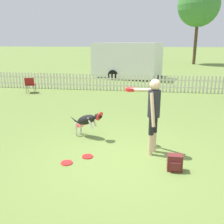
{
  "coord_description": "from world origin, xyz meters",
  "views": [
    {
      "loc": [
        0.5,
        -5.16,
        2.56
      ],
      "look_at": [
        -0.4,
        0.82,
        0.84
      ],
      "focal_mm": 40.0,
      "sensor_mm": 36.0,
      "label": 1
    }
  ],
  "objects_px": {
    "frisbee_near_handler": "(67,163)",
    "folding_chair_center": "(30,84)",
    "frisbee_near_dog": "(88,156)",
    "handler_person": "(152,107)",
    "equipment_trailer": "(127,60)",
    "backpack_on_grass": "(175,163)",
    "leaping_dog": "(87,120)",
    "tree_left_grove": "(199,5)",
    "frisbee_midfield": "(79,126)"
  },
  "relations": [
    {
      "from": "frisbee_near_handler",
      "to": "folding_chair_center",
      "type": "relative_size",
      "value": 0.32
    },
    {
      "from": "folding_chair_center",
      "to": "frisbee_near_dog",
      "type": "bearing_deg",
      "value": 111.07
    },
    {
      "from": "handler_person",
      "to": "frisbee_near_dog",
      "type": "bearing_deg",
      "value": 132.06
    },
    {
      "from": "frisbee_near_dog",
      "to": "equipment_trailer",
      "type": "relative_size",
      "value": 0.05
    },
    {
      "from": "handler_person",
      "to": "backpack_on_grass",
      "type": "bearing_deg",
      "value": -124.91
    },
    {
      "from": "handler_person",
      "to": "leaping_dog",
      "type": "xyz_separation_m",
      "value": [
        -1.73,
        0.74,
        -0.63
      ]
    },
    {
      "from": "frisbee_near_handler",
      "to": "backpack_on_grass",
      "type": "height_order",
      "value": "backpack_on_grass"
    },
    {
      "from": "folding_chair_center",
      "to": "tree_left_grove",
      "type": "height_order",
      "value": "tree_left_grove"
    },
    {
      "from": "frisbee_midfield",
      "to": "tree_left_grove",
      "type": "xyz_separation_m",
      "value": [
        7.13,
        23.39,
        6.34
      ]
    },
    {
      "from": "frisbee_near_dog",
      "to": "tree_left_grove",
      "type": "height_order",
      "value": "tree_left_grove"
    },
    {
      "from": "leaping_dog",
      "to": "frisbee_near_dog",
      "type": "distance_m",
      "value": 1.34
    },
    {
      "from": "frisbee_midfield",
      "to": "folding_chair_center",
      "type": "relative_size",
      "value": 0.32
    },
    {
      "from": "frisbee_near_dog",
      "to": "backpack_on_grass",
      "type": "height_order",
      "value": "backpack_on_grass"
    },
    {
      "from": "backpack_on_grass",
      "to": "tree_left_grove",
      "type": "xyz_separation_m",
      "value": [
        4.42,
        25.81,
        6.19
      ]
    },
    {
      "from": "equipment_trailer",
      "to": "tree_left_grove",
      "type": "distance_m",
      "value": 15.1
    },
    {
      "from": "equipment_trailer",
      "to": "tree_left_grove",
      "type": "relative_size",
      "value": 0.64
    },
    {
      "from": "frisbee_near_dog",
      "to": "leaping_dog",
      "type": "bearing_deg",
      "value": 104.01
    },
    {
      "from": "frisbee_midfield",
      "to": "tree_left_grove",
      "type": "distance_m",
      "value": 25.26
    },
    {
      "from": "frisbee_near_dog",
      "to": "frisbee_midfield",
      "type": "bearing_deg",
      "value": 110.77
    },
    {
      "from": "leaping_dog",
      "to": "backpack_on_grass",
      "type": "xyz_separation_m",
      "value": [
        2.22,
        -1.55,
        -0.32
      ]
    },
    {
      "from": "frisbee_midfield",
      "to": "handler_person",
      "type": "bearing_deg",
      "value": -36.04
    },
    {
      "from": "frisbee_near_handler",
      "to": "frisbee_near_dog",
      "type": "distance_m",
      "value": 0.53
    },
    {
      "from": "backpack_on_grass",
      "to": "frisbee_midfield",
      "type": "bearing_deg",
      "value": 138.22
    },
    {
      "from": "frisbee_near_handler",
      "to": "tree_left_grove",
      "type": "xyz_separation_m",
      "value": [
        6.72,
        25.84,
        6.34
      ]
    },
    {
      "from": "frisbee_near_dog",
      "to": "frisbee_midfield",
      "type": "height_order",
      "value": "same"
    },
    {
      "from": "frisbee_near_dog",
      "to": "folding_chair_center",
      "type": "bearing_deg",
      "value": 124.67
    },
    {
      "from": "frisbee_near_handler",
      "to": "equipment_trailer",
      "type": "relative_size",
      "value": 0.05
    },
    {
      "from": "frisbee_midfield",
      "to": "folding_chair_center",
      "type": "distance_m",
      "value": 6.12
    },
    {
      "from": "equipment_trailer",
      "to": "leaping_dog",
      "type": "bearing_deg",
      "value": -74.57
    },
    {
      "from": "folding_chair_center",
      "to": "tree_left_grove",
      "type": "xyz_separation_m",
      "value": [
        11.04,
        18.69,
        5.88
      ]
    },
    {
      "from": "frisbee_near_handler",
      "to": "backpack_on_grass",
      "type": "bearing_deg",
      "value": 0.86
    },
    {
      "from": "leaping_dog",
      "to": "frisbee_midfield",
      "type": "xyz_separation_m",
      "value": [
        -0.49,
        0.87,
        -0.48
      ]
    },
    {
      "from": "handler_person",
      "to": "leaping_dog",
      "type": "height_order",
      "value": "handler_person"
    },
    {
      "from": "handler_person",
      "to": "equipment_trailer",
      "type": "bearing_deg",
      "value": 31.54
    },
    {
      "from": "frisbee_near_dog",
      "to": "tree_left_grove",
      "type": "bearing_deg",
      "value": 76.02
    },
    {
      "from": "frisbee_midfield",
      "to": "frisbee_near_handler",
      "type": "bearing_deg",
      "value": -80.36
    },
    {
      "from": "frisbee_near_handler",
      "to": "equipment_trailer",
      "type": "bearing_deg",
      "value": 89.68
    },
    {
      "from": "folding_chair_center",
      "to": "equipment_trailer",
      "type": "relative_size",
      "value": 0.14
    },
    {
      "from": "folding_chair_center",
      "to": "tree_left_grove",
      "type": "bearing_deg",
      "value": -134.16
    },
    {
      "from": "backpack_on_grass",
      "to": "folding_chair_center",
      "type": "xyz_separation_m",
      "value": [
        -6.61,
        7.12,
        0.3
      ]
    },
    {
      "from": "frisbee_near_dog",
      "to": "equipment_trailer",
      "type": "distance_m",
      "value": 12.96
    },
    {
      "from": "leaping_dog",
      "to": "backpack_on_grass",
      "type": "distance_m",
      "value": 2.73
    },
    {
      "from": "backpack_on_grass",
      "to": "tree_left_grove",
      "type": "bearing_deg",
      "value": 80.27
    },
    {
      "from": "frisbee_near_handler",
      "to": "frisbee_midfield",
      "type": "bearing_deg",
      "value": 99.64
    },
    {
      "from": "frisbee_midfield",
      "to": "backpack_on_grass",
      "type": "xyz_separation_m",
      "value": [
        2.71,
        -2.42,
        0.16
      ]
    },
    {
      "from": "leaping_dog",
      "to": "folding_chair_center",
      "type": "distance_m",
      "value": 7.09
    },
    {
      "from": "frisbee_midfield",
      "to": "folding_chair_center",
      "type": "bearing_deg",
      "value": 129.7
    },
    {
      "from": "backpack_on_grass",
      "to": "equipment_trailer",
      "type": "relative_size",
      "value": 0.06
    },
    {
      "from": "frisbee_near_handler",
      "to": "frisbee_near_dog",
      "type": "height_order",
      "value": "same"
    },
    {
      "from": "frisbee_near_dog",
      "to": "folding_chair_center",
      "type": "xyz_separation_m",
      "value": [
        -4.69,
        6.78,
        0.46
      ]
    }
  ]
}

